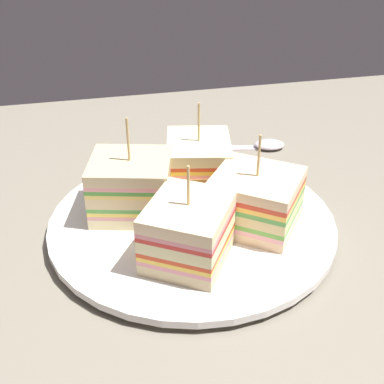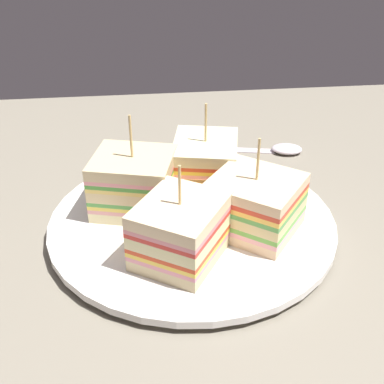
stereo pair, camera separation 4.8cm
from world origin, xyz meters
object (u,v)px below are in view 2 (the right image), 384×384
sandwich_wedge_1 (135,183)px  chip_pile (201,210)px  spoon (274,149)px  sandwich_wedge_3 (254,204)px  plate (192,222)px  sandwich_wedge_0 (205,165)px  sandwich_wedge_2 (181,231)px

sandwich_wedge_1 → chip_pile: size_ratio=1.37×
sandwich_wedge_1 → spoon: size_ratio=0.69×
sandwich_wedge_1 → spoon: (17.78, 13.21, -3.76)cm
sandwich_wedge_3 → spoon: sandwich_wedge_3 is taller
sandwich_wedge_1 → spoon: sandwich_wedge_1 is taller
plate → sandwich_wedge_0: bearing=70.2°
sandwich_wedge_0 → sandwich_wedge_3: sandwich_wedge_0 is taller
sandwich_wedge_1 → chip_pile: sandwich_wedge_1 is taller
sandwich_wedge_0 → chip_pile: sandwich_wedge_0 is taller
sandwich_wedge_2 → sandwich_wedge_3: sandwich_wedge_3 is taller
sandwich_wedge_3 → spoon: (6.79, 18.03, -3.54)cm
sandwich_wedge_0 → chip_pile: bearing=0.1°
sandwich_wedge_3 → chip_pile: size_ratio=1.43×
sandwich_wedge_1 → chip_pile: bearing=-9.1°
chip_pile → spoon: bearing=54.2°
sandwich_wedge_3 → chip_pile: sandwich_wedge_3 is taller
sandwich_wedge_1 → sandwich_wedge_3: sandwich_wedge_1 is taller
sandwich_wedge_0 → sandwich_wedge_3: (3.54, -7.88, -0.11)cm
plate → sandwich_wedge_3: size_ratio=2.67×
spoon → sandwich_wedge_3: bearing=-98.7°
sandwich_wedge_1 → sandwich_wedge_3: (10.99, -4.82, -0.21)cm
sandwich_wedge_0 → spoon: 14.93cm
plate → sandwich_wedge_1: (-5.42, 2.58, 3.38)cm
sandwich_wedge_2 → chip_pile: (2.47, 5.59, -1.75)cm
sandwich_wedge_0 → spoon: size_ratio=0.67×
sandwich_wedge_0 → plate: bearing=-8.1°
sandwich_wedge_2 → plate: bearing=16.5°
sandwich_wedge_0 → sandwich_wedge_1: size_ratio=0.96×
sandwich_wedge_2 → chip_pile: sandwich_wedge_2 is taller
sandwich_wedge_1 → spoon: bearing=51.3°
spoon → plate: bearing=-116.1°
spoon → chip_pile: bearing=-113.8°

